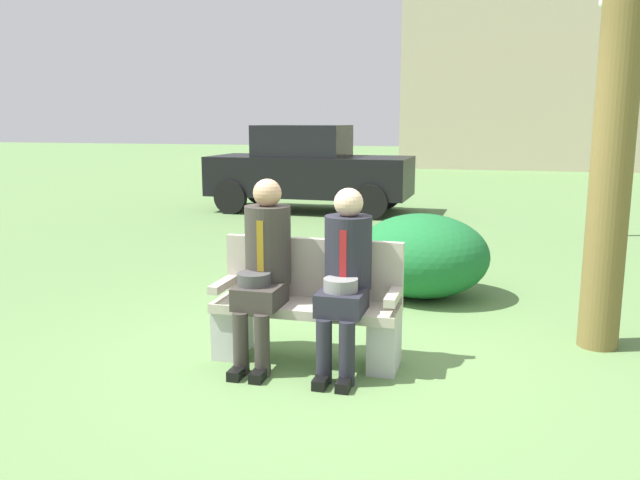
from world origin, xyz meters
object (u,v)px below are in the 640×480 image
Objects in this scene: parked_car_near at (309,169)px; park_bench at (308,308)px; seated_man_left at (264,263)px; seated_man_right at (345,271)px; street_lamp at (600,92)px; shrub_near_bench at (422,255)px.

park_bench is at bearing -74.12° from parked_car_near.
seated_man_right is (0.61, -0.00, -0.03)m from seated_man_left.
park_bench is at bearing -114.44° from street_lamp.
street_lamp is at bearing -17.88° from parked_car_near.
park_bench is 0.39× the size of street_lamp.
parked_car_near is at bearing 107.72° from seated_man_right.
seated_man_right is 6.88m from street_lamp.
seated_man_right is 0.37× the size of street_lamp.
park_bench is 0.35× the size of parked_car_near.
parked_car_near is at bearing 105.88° from park_bench.
shrub_near_bench is (0.63, 2.00, 0.03)m from park_bench.
seated_man_left is at bearing -113.72° from shrub_near_bench.
shrub_near_bench is (0.32, 2.12, -0.30)m from seated_man_right.
seated_man_left is at bearing -158.32° from park_bench.
parked_car_near is at bearing 103.61° from seated_man_left.
parked_car_near is 1.10× the size of street_lamp.
park_bench is 0.48m from seated_man_left.
street_lamp is (2.78, 6.13, 1.79)m from park_bench.
parked_car_near is 5.41m from street_lamp.
shrub_near_bench is 6.41m from parked_car_near.
parked_car_near is (-2.51, 7.86, 0.11)m from seated_man_right.
street_lamp is (2.47, 6.25, 1.46)m from seated_man_right.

